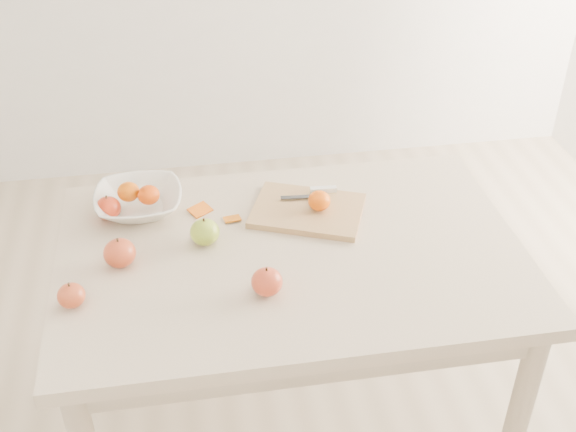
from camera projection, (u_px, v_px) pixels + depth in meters
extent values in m
cube|color=beige|center=(291.00, 255.00, 1.88)|extent=(1.20, 0.80, 0.04)
cylinder|color=#BCAA8E|center=(106.00, 301.00, 2.29)|extent=(0.06, 0.06, 0.71)
cylinder|color=#BCAA8E|center=(431.00, 266.00, 2.44)|extent=(0.06, 0.06, 0.71)
cylinder|color=#BCAA8E|center=(516.00, 426.00, 1.89)|extent=(0.06, 0.06, 0.71)
cube|color=tan|center=(308.00, 211.00, 2.00)|extent=(0.36, 0.31, 0.02)
ellipsoid|color=#D85B07|center=(319.00, 201.00, 1.97)|extent=(0.06, 0.06, 0.05)
imported|color=white|center=(139.00, 201.00, 2.00)|extent=(0.24, 0.24, 0.06)
ellipsoid|color=#E35D08|center=(128.00, 192.00, 1.99)|extent=(0.06, 0.06, 0.05)
ellipsoid|color=#D44B07|center=(149.00, 195.00, 1.97)|extent=(0.06, 0.06, 0.05)
cube|color=#D75E0F|center=(200.00, 211.00, 2.01)|extent=(0.07, 0.07, 0.01)
cube|color=#C4610D|center=(232.00, 219.00, 1.97)|extent=(0.05, 0.04, 0.01)
cube|color=white|center=(323.00, 189.00, 2.06)|extent=(0.08, 0.02, 0.01)
cube|color=#33353A|center=(298.00, 197.00, 2.02)|extent=(0.10, 0.02, 0.00)
ellipsoid|color=olive|center=(205.00, 232.00, 1.87)|extent=(0.08, 0.08, 0.07)
ellipsoid|color=maroon|center=(71.00, 296.00, 1.67)|extent=(0.07, 0.07, 0.06)
ellipsoid|color=maroon|center=(267.00, 282.00, 1.70)|extent=(0.08, 0.08, 0.07)
ellipsoid|color=maroon|center=(120.00, 253.00, 1.79)|extent=(0.08, 0.08, 0.07)
ellipsoid|color=#8D0B04|center=(108.00, 208.00, 1.97)|extent=(0.07, 0.07, 0.06)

